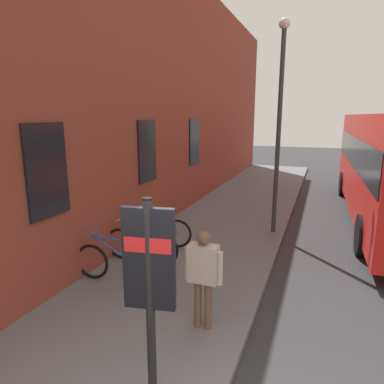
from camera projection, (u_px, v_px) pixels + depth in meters
ground at (321, 254)px, 8.30m from camera, size 60.00×60.00×0.00m
sidewalk_pavement at (233, 217)px, 11.07m from camera, size 24.00×3.50×0.12m
station_facade at (186, 98)px, 11.85m from camera, size 22.00×0.65×7.83m
bicycle_nearest_sign at (116, 263)px, 6.57m from camera, size 0.48×1.77×0.97m
bicycle_by_door at (142, 245)px, 7.50m from camera, size 0.48×1.77×0.97m
bicycle_mid_rack at (157, 231)px, 8.43m from camera, size 0.48×1.76×0.97m
transit_info_sign at (149, 273)px, 3.51m from camera, size 0.18×0.56×2.40m
pedestrian_crossing_street at (203, 270)px, 5.03m from camera, size 0.23×0.60×1.56m
street_lamp at (280, 113)px, 8.84m from camera, size 0.28×0.28×5.56m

